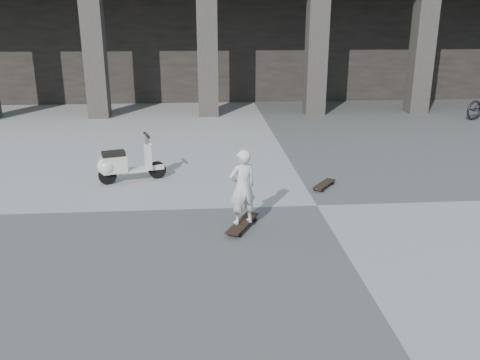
{
  "coord_description": "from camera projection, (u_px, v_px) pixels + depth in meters",
  "views": [
    {
      "loc": [
        -2.04,
        -8.37,
        3.31
      ],
      "look_at": [
        -1.42,
        -0.39,
        0.65
      ],
      "focal_mm": 38.0,
      "sensor_mm": 36.0,
      "label": 1
    }
  ],
  "objects": [
    {
      "name": "scooter",
      "position": [
        120.0,
        164.0,
        10.22
      ],
      "size": [
        1.34,
        0.66,
        0.96
      ],
      "rotation": [
        0.0,
        0.0,
        0.31
      ],
      "color": "black",
      "rests_on": "ground"
    },
    {
      "name": "colonnade",
      "position": [
        248.0,
        18.0,
        21.18
      ],
      "size": [
        28.0,
        8.82,
        6.0
      ],
      "color": "black",
      "rests_on": "ground"
    },
    {
      "name": "child",
      "position": [
        242.0,
        187.0,
        7.95
      ],
      "size": [
        0.52,
        0.43,
        1.21
      ],
      "primitive_type": "imported",
      "rotation": [
        0.0,
        0.0,
        3.51
      ],
      "color": "beige",
      "rests_on": "longboard"
    },
    {
      "name": "longboard",
      "position": [
        242.0,
        224.0,
        8.14
      ],
      "size": [
        0.61,
        0.95,
        0.09
      ],
      "rotation": [
        0.0,
        0.0,
        1.11
      ],
      "color": "black",
      "rests_on": "ground"
    },
    {
      "name": "ground",
      "position": [
        317.0,
        205.0,
        9.12
      ],
      "size": [
        90.0,
        90.0,
        0.0
      ],
      "primitive_type": "plane",
      "color": "#494947",
      "rests_on": "ground"
    },
    {
      "name": "skateboard_spare",
      "position": [
        324.0,
        184.0,
        10.02
      ],
      "size": [
        0.59,
        0.7,
        0.09
      ],
      "rotation": [
        0.0,
        0.0,
        0.93
      ],
      "color": "black",
      "rests_on": "ground"
    }
  ]
}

